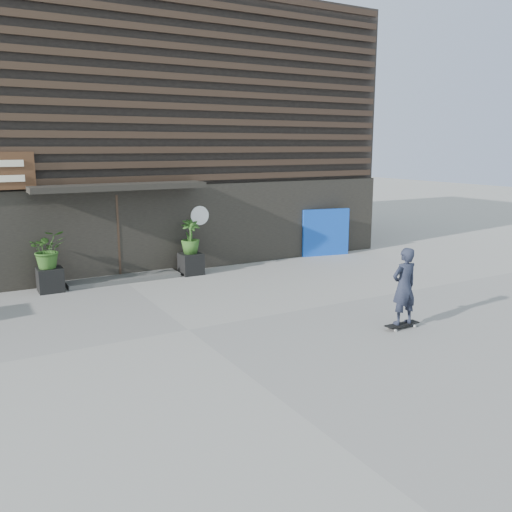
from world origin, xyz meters
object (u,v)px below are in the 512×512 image
planter_pot_left (50,280)px  planter_pot_right (191,264)px  skateboarder (404,287)px  blue_tarp (326,232)px

planter_pot_left → planter_pot_right: same height
planter_pot_left → skateboarder: bearing=-48.5°
planter_pot_left → planter_pot_right: bearing=0.0°
blue_tarp → planter_pot_left: bearing=-167.3°
blue_tarp → planter_pot_right: bearing=-165.8°
planter_pot_left → skateboarder: skateboarder is taller
blue_tarp → skateboarder: skateboarder is taller
skateboarder → planter_pot_right: bearing=106.3°
planter_pot_left → blue_tarp: blue_tarp is taller
planter_pot_right → blue_tarp: bearing=3.5°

